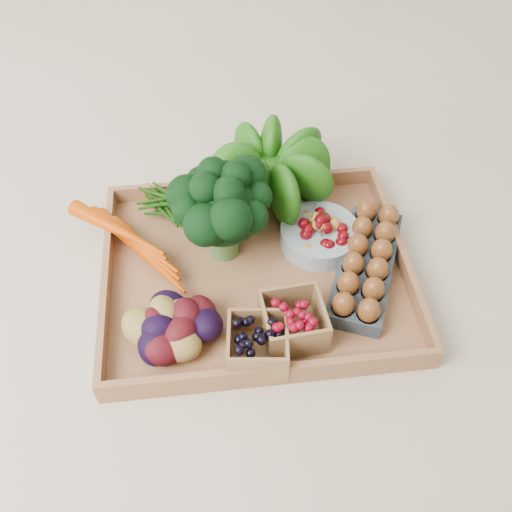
{
  "coord_description": "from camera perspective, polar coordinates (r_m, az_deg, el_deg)",
  "views": [
    {
      "loc": [
        -0.08,
        -0.65,
        0.83
      ],
      "look_at": [
        0.0,
        0.0,
        0.06
      ],
      "focal_mm": 40.0,
      "sensor_mm": 36.0,
      "label": 1
    }
  ],
  "objects": [
    {
      "name": "tray",
      "position": [
        1.06,
        -0.0,
        -1.85
      ],
      "size": [
        0.55,
        0.45,
        0.01
      ],
      "primitive_type": "cube",
      "color": "#9F6942",
      "rests_on": "ground"
    },
    {
      "name": "egg_carton",
      "position": [
        1.06,
        10.86,
        -1.09
      ],
      "size": [
        0.2,
        0.29,
        0.03
      ],
      "primitive_type": "cube",
      "rotation": [
        0.0,
        0.0,
        -0.41
      ],
      "color": "#363F45",
      "rests_on": "tray"
    },
    {
      "name": "ground",
      "position": [
        1.06,
        -0.0,
        -2.1
      ],
      "size": [
        4.0,
        4.0,
        0.0
      ],
      "primitive_type": "plane",
      "color": "beige",
      "rests_on": "ground"
    },
    {
      "name": "cherry_bowl",
      "position": [
        1.09,
        6.35,
        2.04
      ],
      "size": [
        0.15,
        0.15,
        0.04
      ],
      "primitive_type": "cylinder",
      "color": "#8C9EA5",
      "rests_on": "tray"
    },
    {
      "name": "potatoes",
      "position": [
        0.94,
        -8.41,
        -6.45
      ],
      "size": [
        0.16,
        0.16,
        0.09
      ],
      "primitive_type": null,
      "color": "#3A090E",
      "rests_on": "tray"
    },
    {
      "name": "punnet_blackberry",
      "position": [
        0.92,
        0.17,
        -8.82
      ],
      "size": [
        0.11,
        0.11,
        0.07
      ],
      "primitive_type": "cube",
      "rotation": [
        0.0,
        0.0,
        -0.12
      ],
      "color": "black",
      "rests_on": "tray"
    },
    {
      "name": "lettuce",
      "position": [
        1.12,
        1.24,
        8.84
      ],
      "size": [
        0.17,
        0.17,
        0.17
      ],
      "primitive_type": "sphere",
      "color": "#1B500C",
      "rests_on": "tray"
    },
    {
      "name": "carrots",
      "position": [
        1.08,
        -11.78,
        1.18
      ],
      "size": [
        0.22,
        0.15,
        0.05
      ],
      "primitive_type": null,
      "color": "#C93F00",
      "rests_on": "tray"
    },
    {
      "name": "punnet_raspberry",
      "position": [
        0.95,
        3.74,
        -6.54
      ],
      "size": [
        0.11,
        0.11,
        0.07
      ],
      "primitive_type": "cube",
      "rotation": [
        0.0,
        0.0,
        0.08
      ],
      "color": "maroon",
      "rests_on": "tray"
    },
    {
      "name": "broccoli",
      "position": [
        1.03,
        -3.33,
        3.21
      ],
      "size": [
        0.19,
        0.19,
        0.15
      ],
      "primitive_type": null,
      "color": "black",
      "rests_on": "tray"
    }
  ]
}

